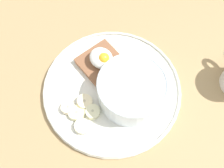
{
  "coord_description": "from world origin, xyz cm",
  "views": [
    {
      "loc": [
        -18.18,
        14.73,
        52.89
      ],
      "look_at": [
        0.0,
        0.0,
        5.0
      ],
      "focal_mm": 40.0,
      "sensor_mm": 36.0,
      "label": 1
    }
  ],
  "objects": [
    {
      "name": "banana_slice_front",
      "position": [
        0.87,
        6.79,
        3.78
      ],
      "size": [
        4.73,
        4.73,
        1.85
      ],
      "color": "beige",
      "rests_on": "plate"
    },
    {
      "name": "poached_egg",
      "position": [
        5.91,
        -1.86,
        6.17
      ],
      "size": [
        7.17,
        4.91,
        3.7
      ],
      "color": "white",
      "rests_on": "toast_slice"
    },
    {
      "name": "banana_slice_inner",
      "position": [
        -2.01,
        6.77,
        3.69
      ],
      "size": [
        3.88,
        3.85,
        1.45
      ],
      "color": "beige",
      "rests_on": "plate"
    },
    {
      "name": "toast_slice",
      "position": [
        6.07,
        -1.84,
        3.83
      ],
      "size": [
        9.13,
        9.13,
        1.5
      ],
      "color": "brown",
      "rests_on": "plate"
    },
    {
      "name": "banana_slice_right",
      "position": [
        -0.33,
        9.49,
        3.58
      ],
      "size": [
        4.78,
        4.73,
        1.44
      ],
      "color": "beige",
      "rests_on": "plate"
    },
    {
      "name": "banana_slice_left",
      "position": [
        -3.11,
        10.32,
        3.6
      ],
      "size": [
        3.72,
        3.81,
        1.52
      ],
      "color": "#EFE7BF",
      "rests_on": "plate"
    },
    {
      "name": "ground_plane",
      "position": [
        0.0,
        0.0,
        1.0
      ],
      "size": [
        120.0,
        120.0,
        2.0
      ],
      "primitive_type": "cube",
      "color": "#9D8054",
      "rests_on": "ground"
    },
    {
      "name": "banana_slice_back",
      "position": [
        2.01,
        10.23,
        3.71
      ],
      "size": [
        3.51,
        3.37,
        1.68
      ],
      "color": "#F6E1B5",
      "rests_on": "plate"
    },
    {
      "name": "oatmeal_bowl",
      "position": [
        -4.04,
        -1.94,
        6.15
      ],
      "size": [
        14.32,
        14.32,
        6.44
      ],
      "color": "white",
      "rests_on": "plate"
    },
    {
      "name": "plate",
      "position": [
        0.0,
        0.0,
        2.8
      ],
      "size": [
        30.52,
        30.52,
        1.6
      ],
      "color": "silver",
      "rests_on": "ground_plane"
    }
  ]
}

